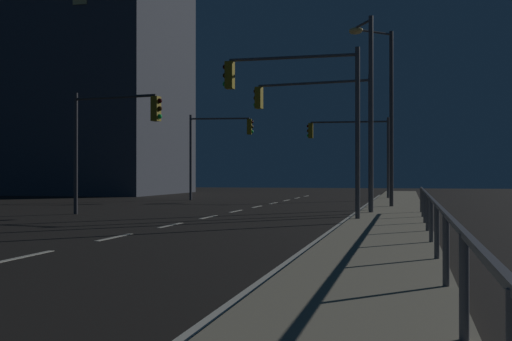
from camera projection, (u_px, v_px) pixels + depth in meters
name	position (u px, v px, depth m)	size (l,w,h in m)	color
ground_plane	(176.00, 224.00, 20.97)	(112.00, 112.00, 0.00)	black
sidewalk_right	(387.00, 226.00, 19.44)	(2.54, 77.00, 0.14)	gray
lane_markings_center	(208.00, 217.00, 24.38)	(0.14, 50.00, 0.01)	silver
lane_edge_line	(350.00, 217.00, 24.66)	(0.14, 53.00, 0.01)	silver
traffic_light_mid_right	(351.00, 140.00, 40.68)	(5.13, 0.56, 5.01)	#4C4C51
traffic_light_overhead_east	(113.00, 127.00, 25.66)	(4.00, 0.77, 4.91)	#38383D
traffic_light_near_right	(318.00, 114.00, 27.57)	(5.21, 0.99, 5.61)	#38383D
traffic_light_mid_left	(218.00, 140.00, 40.42)	(4.00, 0.74, 5.33)	#4C4C51
traffic_light_far_left	(298.00, 98.00, 22.13)	(4.78, 0.35, 5.72)	#4C4C51
street_lamp_corner	(385.00, 101.00, 29.75)	(1.90, 1.69, 8.08)	#38383D
street_lamp_mid_block	(368.00, 96.00, 25.48)	(1.04, 1.53, 7.64)	#4C4C51
barrier_fence	(434.00, 212.00, 12.77)	(0.09, 25.90, 0.98)	#59595E
building_distant	(42.00, 53.00, 55.01)	(22.89, 13.19, 23.75)	#3D424C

